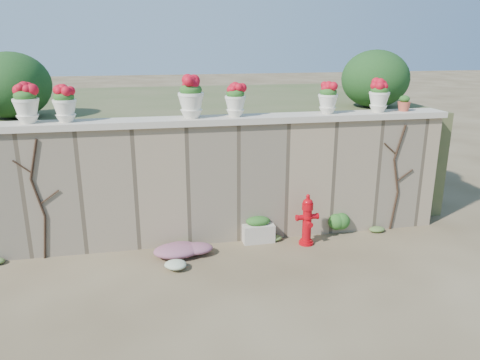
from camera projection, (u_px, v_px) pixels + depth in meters
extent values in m
plane|color=brown|center=(232.00, 292.00, 6.37)|extent=(80.00, 80.00, 0.00)
cube|color=gray|center=(212.00, 183.00, 7.76)|extent=(8.00, 0.40, 2.00)
cube|color=beige|center=(211.00, 120.00, 7.46)|extent=(8.10, 0.52, 0.10)
cube|color=#384C23|center=(192.00, 143.00, 10.76)|extent=(9.00, 6.00, 2.00)
ellipsoid|color=#143814|center=(11.00, 85.00, 7.83)|extent=(1.30, 1.30, 1.10)
ellipsoid|color=#143814|center=(375.00, 79.00, 9.08)|extent=(1.30, 1.30, 1.10)
cylinder|color=black|center=(45.00, 237.00, 7.24)|extent=(0.12, 0.04, 0.70)
cylinder|color=black|center=(38.00, 198.00, 7.05)|extent=(0.17, 0.04, 0.61)
cylinder|color=black|center=(33.00, 159.00, 6.88)|extent=(0.18, 0.04, 0.61)
cylinder|color=black|center=(49.00, 197.00, 7.08)|extent=(0.30, 0.02, 0.22)
cylinder|color=black|center=(22.00, 166.00, 6.87)|extent=(0.25, 0.02, 0.21)
cylinder|color=black|center=(394.00, 211.00, 8.36)|extent=(0.12, 0.04, 0.70)
cylinder|color=black|center=(396.00, 176.00, 8.17)|extent=(0.17, 0.04, 0.61)
cylinder|color=black|center=(400.00, 142.00, 7.99)|extent=(0.18, 0.04, 0.61)
cylinder|color=black|center=(405.00, 175.00, 8.20)|extent=(0.30, 0.02, 0.22)
cylinder|color=black|center=(390.00, 148.00, 7.99)|extent=(0.25, 0.02, 0.21)
cylinder|color=#B40610|center=(306.00, 243.00, 7.84)|extent=(0.25, 0.25, 0.04)
cylinder|color=#B40610|center=(307.00, 224.00, 7.74)|extent=(0.15, 0.15, 0.55)
cylinder|color=#B40610|center=(307.00, 217.00, 7.70)|extent=(0.18, 0.18, 0.04)
cylinder|color=#B40610|center=(308.00, 206.00, 7.65)|extent=(0.18, 0.18, 0.11)
ellipsoid|color=#B40610|center=(308.00, 201.00, 7.62)|extent=(0.17, 0.17, 0.12)
cylinder|color=#B40610|center=(308.00, 197.00, 7.60)|extent=(0.06, 0.06, 0.09)
cylinder|color=#B40610|center=(300.00, 218.00, 7.67)|extent=(0.13, 0.09, 0.09)
cylinder|color=#B40610|center=(314.00, 216.00, 7.73)|extent=(0.13, 0.09, 0.09)
cylinder|color=#B40610|center=(309.00, 224.00, 7.64)|extent=(0.08, 0.09, 0.08)
cube|color=beige|center=(258.00, 232.00, 7.91)|extent=(0.53, 0.32, 0.31)
ellipsoid|color=#1E5119|center=(258.00, 221.00, 7.85)|extent=(0.41, 0.25, 0.16)
ellipsoid|color=#1E5119|center=(339.00, 220.00, 8.16)|extent=(0.54, 0.49, 0.52)
ellipsoid|color=#BC258C|center=(184.00, 248.00, 7.41)|extent=(0.92, 0.61, 0.24)
ellipsoid|color=white|center=(175.00, 266.00, 6.89)|extent=(0.52, 0.41, 0.19)
ellipsoid|color=#1E5119|center=(25.00, 96.00, 6.81)|extent=(0.32, 0.32, 0.19)
ellipsoid|color=red|center=(24.00, 90.00, 6.78)|extent=(0.28, 0.28, 0.20)
ellipsoid|color=#1E5119|center=(64.00, 97.00, 6.92)|extent=(0.30, 0.30, 0.18)
ellipsoid|color=red|center=(63.00, 92.00, 6.90)|extent=(0.26, 0.26, 0.19)
ellipsoid|color=#1E5119|center=(191.00, 90.00, 7.26)|extent=(0.35, 0.35, 0.21)
ellipsoid|color=red|center=(191.00, 84.00, 7.23)|extent=(0.31, 0.31, 0.22)
ellipsoid|color=#1E5119|center=(235.00, 94.00, 7.41)|extent=(0.29, 0.29, 0.17)
ellipsoid|color=red|center=(235.00, 89.00, 7.39)|extent=(0.25, 0.25, 0.18)
ellipsoid|color=#1E5119|center=(328.00, 92.00, 7.71)|extent=(0.28, 0.28, 0.17)
ellipsoid|color=red|center=(329.00, 88.00, 7.69)|extent=(0.25, 0.25, 0.18)
ellipsoid|color=#1E5119|center=(380.00, 90.00, 7.88)|extent=(0.30, 0.30, 0.18)
ellipsoid|color=red|center=(380.00, 85.00, 7.86)|extent=(0.26, 0.26, 0.19)
ellipsoid|color=#1E5119|center=(405.00, 100.00, 8.02)|extent=(0.18, 0.18, 0.12)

